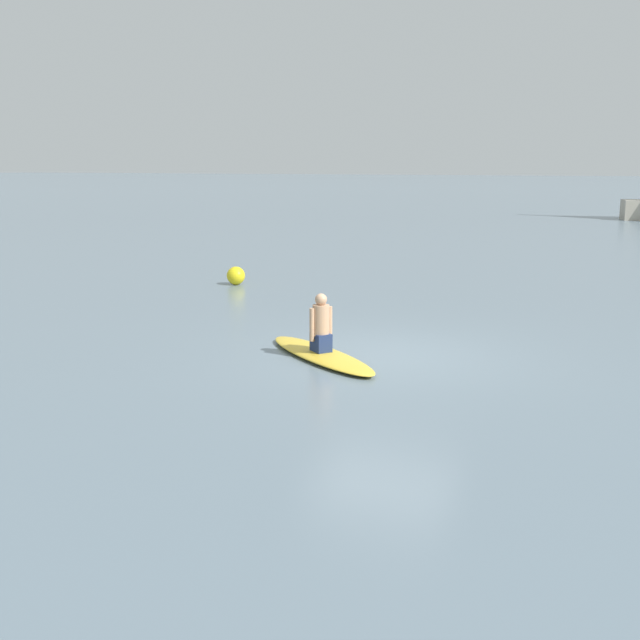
{
  "coord_description": "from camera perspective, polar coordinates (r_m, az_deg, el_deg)",
  "views": [
    {
      "loc": [
        12.56,
        4.18,
        3.28
      ],
      "look_at": [
        0.51,
        -1.02,
        0.64
      ],
      "focal_mm": 43.88,
      "sensor_mm": 36.0,
      "label": 1
    }
  ],
  "objects": [
    {
      "name": "ground_plane",
      "position": [
        13.64,
        4.78,
        -2.57
      ],
      "size": [
        400.0,
        400.0,
        0.0
      ],
      "primitive_type": "plane",
      "color": "slate"
    },
    {
      "name": "surfboard",
      "position": [
        13.37,
        0.07,
        -2.54
      ],
      "size": [
        2.55,
        3.0,
        0.12
      ],
      "primitive_type": "ellipsoid",
      "rotation": [
        0.0,
        0.0,
        0.92
      ],
      "color": "gold",
      "rests_on": "ground"
    },
    {
      "name": "person_paddler",
      "position": [
        13.26,
        0.07,
        -0.39
      ],
      "size": [
        0.41,
        0.42,
        1.0
      ],
      "rotation": [
        0.0,
        0.0,
        0.92
      ],
      "color": "navy",
      "rests_on": "surfboard"
    },
    {
      "name": "buoy_marker",
      "position": [
        21.52,
        -6.15,
        3.24
      ],
      "size": [
        0.5,
        0.5,
        0.5
      ],
      "primitive_type": "sphere",
      "color": "yellow",
      "rests_on": "ground"
    }
  ]
}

